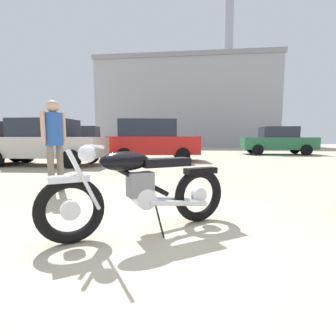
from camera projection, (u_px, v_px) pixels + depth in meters
ground_plane at (163, 239)px, 2.54m from camera, size 80.00×80.00×0.00m
vintage_motorcycle at (141, 190)px, 2.70m from camera, size 1.88×1.08×0.94m
bystander at (54, 137)px, 4.59m from camera, size 0.31×0.39×1.66m
pale_sedan_back at (278, 141)px, 15.56m from camera, size 4.32×2.17×1.67m
blue_hatchback_right at (46, 142)px, 9.29m from camera, size 4.29×2.09×1.67m
silver_sedan_mid at (83, 139)px, 17.29m from camera, size 4.00×2.03×1.78m
white_estate_far at (152, 140)px, 11.15m from camera, size 4.02×2.06×1.78m
industrial_building at (187, 107)px, 33.41m from camera, size 21.65×14.19×18.40m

